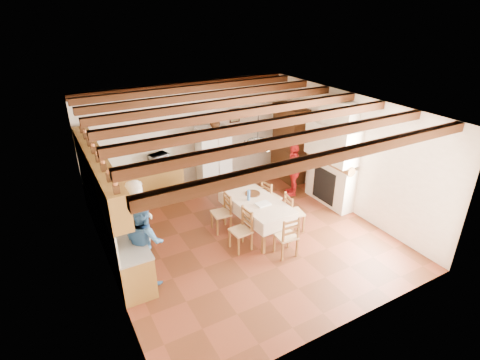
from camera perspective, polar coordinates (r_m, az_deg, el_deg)
name	(u,v)px	position (r m, az deg, el deg)	size (l,w,h in m)	color
floor	(242,234)	(8.95, 0.38, -8.17)	(6.00, 6.50, 0.02)	#522714
ceiling	(243,108)	(7.69, 0.45, 10.90)	(6.00, 6.50, 0.02)	white
wall_back	(187,134)	(10.96, -8.08, 6.91)	(6.00, 0.02, 3.00)	beige
wall_front	(349,255)	(5.98, 16.30, -10.93)	(6.00, 0.02, 3.00)	beige
wall_left	(101,209)	(7.36, -20.47, -4.21)	(0.02, 6.50, 3.00)	beige
wall_right	(345,152)	(9.93, 15.75, 4.18)	(0.02, 6.50, 3.00)	beige
ceiling_beams	(243,113)	(7.72, 0.44, 10.18)	(6.00, 6.30, 0.16)	#3A1F0D
lower_cabinets_left	(114,227)	(8.83, -18.69, -6.80)	(0.60, 4.30, 0.86)	brown
lower_cabinets_back	(141,183)	(10.67, -14.85, -0.48)	(2.30, 0.60, 0.86)	brown
countertop_left	(111,209)	(8.61, -19.11, -4.26)	(0.62, 4.30, 0.04)	gray
countertop_back	(139,168)	(10.48, -15.12, 1.73)	(2.34, 0.62, 0.04)	gray
backsplash_left	(94,200)	(8.43, -21.29, -2.79)	(0.03, 4.30, 0.60)	white
backsplash_back	(135,154)	(10.62, -15.72, 3.85)	(2.30, 0.03, 0.60)	white
upper_cabinets	(97,170)	(8.18, -20.92, 1.47)	(0.35, 4.20, 0.70)	brown
fireplace	(331,155)	(9.90, 13.67, 3.75)	(0.56, 1.60, 2.80)	beige
wall_picture	(235,116)	(11.45, -0.82, 9.80)	(0.34, 0.03, 0.42)	black
refrigerator	(214,157)	(10.87, -4.06, 3.48)	(0.88, 0.73, 1.77)	white
hutch	(289,143)	(11.33, 7.46, 5.58)	(0.52, 1.24, 2.26)	#321E0D
dining_table	(256,203)	(8.69, 2.51, -3.59)	(1.07, 1.92, 0.81)	silver
chandelier	(258,141)	(8.06, 2.72, 5.90)	(0.47, 0.47, 0.03)	black
chair_left_near	(241,230)	(8.18, 0.08, -7.64)	(0.42, 0.40, 0.96)	brown
chair_left_far	(221,213)	(8.82, -2.91, -4.97)	(0.42, 0.40, 0.96)	brown
chair_right_near	(294,212)	(8.93, 8.28, -4.85)	(0.42, 0.40, 0.96)	brown
chair_right_far	(271,197)	(9.53, 4.76, -2.56)	(0.42, 0.40, 0.96)	brown
chair_end_near	(286,235)	(8.07, 7.05, -8.36)	(0.42, 0.40, 0.96)	brown
chair_end_far	(233,194)	(9.65, -1.08, -2.11)	(0.42, 0.40, 0.96)	brown
person_man	(141,223)	(7.76, -14.85, -6.40)	(0.70, 0.46, 1.92)	white
person_woman_blue	(144,241)	(7.41, -14.36, -8.96)	(0.83, 0.65, 1.71)	#336097
person_woman_red	(293,169)	(10.46, 8.11, 1.61)	(0.89, 0.37, 1.51)	red
microwave	(159,159)	(10.55, -12.29, 3.15)	(0.51, 0.35, 0.28)	silver
fridge_vase	(215,122)	(10.56, -3.84, 8.78)	(0.29, 0.29, 0.30)	#321E0D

